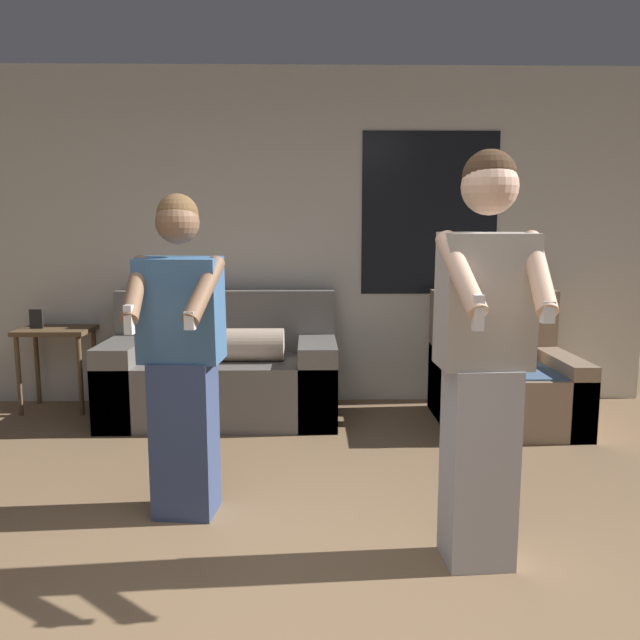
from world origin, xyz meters
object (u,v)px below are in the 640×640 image
couch (223,373)px  person_right (483,355)px  side_table (56,341)px  armchair (503,381)px  person_left (182,357)px

couch → person_right: person_right is taller
couch → side_table: couch is taller
person_right → side_table: bearing=139.1°
side_table → person_right: bearing=-40.9°
couch → armchair: size_ratio=1.79×
armchair → person_left: person_left is taller
person_left → person_right: bearing=-19.8°
person_left → person_right: (1.34, -0.48, 0.10)m
armchair → person_left: (-2.06, -1.50, 0.50)m
person_right → armchair: bearing=70.0°
couch → side_table: (-1.34, 0.20, 0.21)m
side_table → person_right: person_right is taller
person_left → side_table: bearing=126.3°
side_table → person_left: 2.34m
armchair → person_right: person_right is taller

